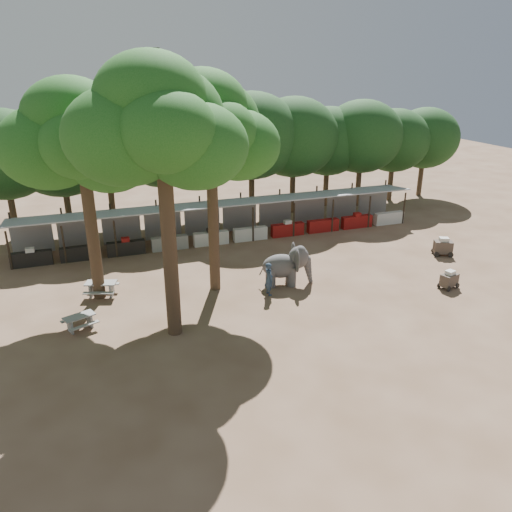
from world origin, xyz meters
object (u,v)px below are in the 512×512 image
object	(u,v)px
elephant	(287,265)
yard_tree_left	(77,138)
handler	(269,279)
picnic_table_near	(80,320)
yard_tree_center	(157,125)
yard_tree_back	(207,128)
cart_front	(449,279)
cart_back	(443,247)
picnic_table_far	(101,287)

from	to	relation	value
elephant	yard_tree_left	bearing A→B (deg)	-177.47
yard_tree_left	handler	world-z (taller)	yard_tree_left
handler	picnic_table_near	xyz separation A→B (m)	(-9.53, -0.54, -0.45)
yard_tree_center	yard_tree_back	bearing A→B (deg)	53.14
yard_tree_center	handler	bearing A→B (deg)	20.77
yard_tree_center	cart_front	distance (m)	17.48
cart_front	elephant	bearing A→B (deg)	141.62
yard_tree_left	yard_tree_center	distance (m)	5.92
picnic_table_near	cart_front	xyz separation A→B (m)	(19.07, -2.01, 0.05)
elephant	cart_back	xyz separation A→B (m)	(11.10, 0.72, -0.52)
yard_tree_back	picnic_table_far	distance (m)	9.91
yard_tree_center	cart_back	bearing A→B (deg)	11.84
yard_tree_left	cart_front	world-z (taller)	yard_tree_left
picnic_table_near	cart_back	xyz separation A→B (m)	(22.07, 2.21, 0.13)
yard_tree_left	cart_front	bearing A→B (deg)	-16.62
handler	cart_back	xyz separation A→B (m)	(12.54, 1.68, -0.31)
elephant	picnic_table_far	bearing A→B (deg)	-177.20
yard_tree_center	picnic_table_near	distance (m)	9.73
cart_front	handler	bearing A→B (deg)	150.06
handler	cart_front	distance (m)	9.88
yard_tree_center	picnic_table_near	world-z (taller)	yard_tree_center
yard_tree_left	handler	size ratio (longest dim) A/B	6.12
elephant	handler	size ratio (longest dim) A/B	1.65
yard_tree_center	yard_tree_back	world-z (taller)	yard_tree_center
cart_front	cart_back	distance (m)	5.18
yard_tree_left	elephant	distance (m)	12.45
handler	picnic_table_far	xyz separation A→B (m)	(-8.36, 2.78, -0.38)
picnic_table_near	elephant	bearing A→B (deg)	-13.75
picnic_table_near	cart_front	size ratio (longest dim) A/B	1.46
yard_tree_left	picnic_table_far	bearing A→B (deg)	-20.57
yard_tree_back	cart_back	bearing A→B (deg)	-0.74
elephant	picnic_table_near	xyz separation A→B (m)	(-10.97, -1.49, -0.66)
cart_back	yard_tree_left	bearing A→B (deg)	-158.46
elephant	picnic_table_near	distance (m)	11.09
handler	cart_front	xyz separation A→B (m)	(9.54, -2.55, -0.40)
cart_back	elephant	bearing A→B (deg)	-151.51
picnic_table_far	cart_back	distance (m)	20.93
yard_tree_left	picnic_table_far	world-z (taller)	yard_tree_left
yard_tree_back	cart_front	xyz separation A→B (m)	(12.15, -4.42, -8.04)
yard_tree_back	cart_back	xyz separation A→B (m)	(15.15, -0.19, -7.96)
picnic_table_far	yard_tree_center	bearing A→B (deg)	-42.23
yard_tree_back	handler	distance (m)	8.29
yard_tree_center	picnic_table_far	bearing A→B (deg)	119.25
yard_tree_left	cart_back	xyz separation A→B (m)	(21.15, -1.19, -7.61)
yard_tree_center	elephant	world-z (taller)	yard_tree_center
yard_tree_back	cart_front	distance (m)	15.23
yard_tree_left	picnic_table_near	distance (m)	8.52
yard_tree_back	picnic_table_near	xyz separation A→B (m)	(-6.92, -2.41, -8.09)
elephant	cart_front	world-z (taller)	elephant
yard_tree_left	cart_front	distance (m)	20.45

